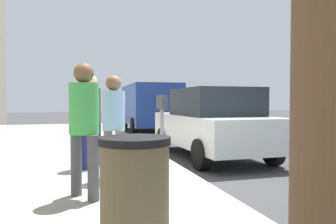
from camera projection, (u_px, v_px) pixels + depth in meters
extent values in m
plane|color=#38383A|center=(190.00, 179.00, 6.20)|extent=(80.00, 80.00, 0.00)
cube|color=gray|center=(14.00, 187.00, 5.38)|extent=(28.00, 6.00, 0.15)
cylinder|color=gray|center=(162.00, 142.00, 6.00)|extent=(0.07, 0.07, 1.15)
cube|color=#383D42|center=(163.00, 102.00, 5.88)|extent=(0.16, 0.11, 0.26)
cube|color=#383D42|center=(160.00, 102.00, 6.08)|extent=(0.16, 0.11, 0.26)
cube|color=#268C33|center=(167.00, 101.00, 5.90)|extent=(0.10, 0.01, 0.10)
cube|color=#268C33|center=(164.00, 101.00, 6.09)|extent=(0.10, 0.01, 0.10)
cylinder|color=#726656|center=(108.00, 153.00, 5.72)|extent=(0.15, 0.15, 0.82)
cylinder|color=#726656|center=(120.00, 156.00, 5.44)|extent=(0.15, 0.15, 0.82)
cylinder|color=#8CB7E0|center=(114.00, 110.00, 5.55)|extent=(0.38, 0.38, 0.65)
sphere|color=brown|center=(113.00, 83.00, 5.54)|extent=(0.26, 0.26, 0.26)
cylinder|color=#47474C|center=(76.00, 164.00, 4.61)|extent=(0.15, 0.15, 0.86)
cylinder|color=#47474C|center=(93.00, 168.00, 4.35)|extent=(0.15, 0.15, 0.86)
cylinder|color=green|center=(84.00, 109.00, 4.46)|extent=(0.39, 0.39, 0.68)
sphere|color=brown|center=(84.00, 73.00, 4.44)|extent=(0.27, 0.27, 0.27)
cylinder|color=#191E4C|center=(97.00, 144.00, 6.70)|extent=(0.15, 0.15, 0.86)
cylinder|color=#191E4C|center=(84.00, 147.00, 6.35)|extent=(0.15, 0.15, 0.86)
cylinder|color=#333338|center=(90.00, 106.00, 6.50)|extent=(0.40, 0.40, 0.68)
sphere|color=beige|center=(90.00, 81.00, 6.49)|extent=(0.27, 0.27, 0.27)
cube|color=silver|center=(211.00, 130.00, 8.63)|extent=(4.43, 1.91, 0.76)
cube|color=black|center=(215.00, 102.00, 8.42)|extent=(2.23, 1.73, 0.68)
cylinder|color=black|center=(163.00, 139.00, 9.76)|extent=(0.66, 0.23, 0.66)
cylinder|color=black|center=(218.00, 138.00, 10.27)|extent=(0.66, 0.23, 0.66)
cylinder|color=black|center=(201.00, 154.00, 7.02)|extent=(0.66, 0.23, 0.66)
cylinder|color=black|center=(273.00, 151.00, 7.53)|extent=(0.66, 0.23, 0.66)
cube|color=navy|center=(149.00, 105.00, 15.61)|extent=(5.27, 2.19, 1.80)
cylinder|color=black|center=(125.00, 122.00, 17.06)|extent=(0.77, 0.25, 0.76)
cylinder|color=black|center=(161.00, 121.00, 17.51)|extent=(0.77, 0.25, 0.76)
cylinder|color=black|center=(134.00, 127.00, 13.78)|extent=(0.77, 0.25, 0.76)
cylinder|color=black|center=(178.00, 126.00, 14.23)|extent=(0.77, 0.25, 0.76)
cylinder|color=brown|center=(135.00, 203.00, 2.73)|extent=(0.56, 0.56, 0.95)
cylinder|color=black|center=(135.00, 141.00, 2.71)|extent=(0.59, 0.59, 0.06)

